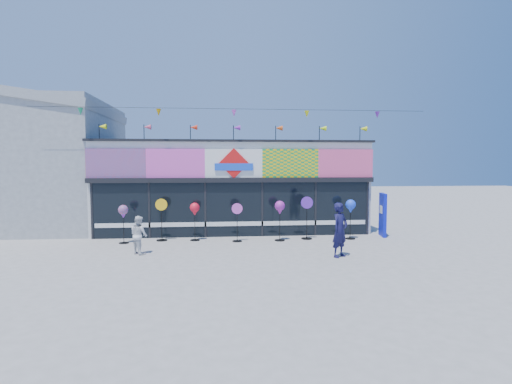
{
  "coord_description": "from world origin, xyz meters",
  "views": [
    {
      "loc": [
        -0.61,
        -13.33,
        3.07
      ],
      "look_at": [
        0.8,
        2.0,
        1.99
      ],
      "focal_mm": 28.0,
      "sensor_mm": 36.0,
      "label": 1
    }
  ],
  "objects": [
    {
      "name": "spinner_5",
      "position": [
        2.95,
        2.6,
        0.92
      ],
      "size": [
        0.48,
        0.44,
        1.74
      ],
      "color": "black",
      "rests_on": "ground"
    },
    {
      "name": "spinner_1",
      "position": [
        -2.92,
        2.78,
        0.89
      ],
      "size": [
        0.48,
        0.43,
        1.69
      ],
      "color": "black",
      "rests_on": "ground"
    },
    {
      "name": "spinner_4",
      "position": [
        1.79,
        2.34,
        1.29
      ],
      "size": [
        0.41,
        0.41,
        1.61
      ],
      "color": "black",
      "rests_on": "ground"
    },
    {
      "name": "adult_man",
      "position": [
        3.34,
        -0.62,
        0.9
      ],
      "size": [
        0.78,
        0.74,
        1.8
      ],
      "primitive_type": "imported",
      "rotation": [
        0.0,
        0.0,
        0.66
      ],
      "color": "#13123A",
      "rests_on": "ground"
    },
    {
      "name": "spinner_3",
      "position": [
        0.08,
        2.32,
        0.81
      ],
      "size": [
        0.43,
        0.39,
        1.53
      ],
      "color": "black",
      "rests_on": "ground"
    },
    {
      "name": "spinner_6",
      "position": [
        4.73,
        2.44,
        1.3
      ],
      "size": [
        0.41,
        0.41,
        1.63
      ],
      "color": "black",
      "rests_on": "ground"
    },
    {
      "name": "neighbour_building",
      "position": [
        -10.0,
        7.0,
        3.2
      ],
      "size": [
        8.18,
        7.2,
        6.87
      ],
      "color": "#A8ABAD",
      "rests_on": "ground"
    },
    {
      "name": "kite_shop",
      "position": [
        0.0,
        5.94,
        2.05
      ],
      "size": [
        16.0,
        5.7,
        5.31
      ],
      "color": "white",
      "rests_on": "ground"
    },
    {
      "name": "blue_sign",
      "position": [
        6.31,
        2.96,
        0.92
      ],
      "size": [
        0.3,
        0.93,
        1.83
      ],
      "rotation": [
        0.0,
        0.0,
        -0.18
      ],
      "color": "#0C18BF",
      "rests_on": "ground"
    },
    {
      "name": "ground",
      "position": [
        0.0,
        0.0,
        0.0
      ],
      "size": [
        80.0,
        80.0,
        0.0
      ],
      "primitive_type": "plane",
      "color": "gray",
      "rests_on": "ground"
    },
    {
      "name": "child",
      "position": [
        -3.36,
        0.46,
        0.66
      ],
      "size": [
        0.71,
        0.71,
        1.31
      ],
      "primitive_type": "imported",
      "rotation": [
        0.0,
        0.0,
        2.34
      ],
      "color": "silver",
      "rests_on": "ground"
    },
    {
      "name": "spinner_0",
      "position": [
        -4.31,
        2.37,
        1.2
      ],
      "size": [
        0.38,
        0.38,
        1.5
      ],
      "color": "black",
      "rests_on": "ground"
    },
    {
      "name": "spinner_2",
      "position": [
        -1.6,
        2.7,
        1.22
      ],
      "size": [
        0.39,
        0.39,
        1.53
      ],
      "color": "black",
      "rests_on": "ground"
    }
  ]
}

